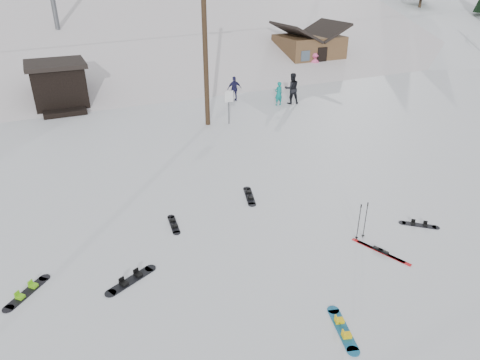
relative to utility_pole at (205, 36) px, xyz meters
name	(u,v)px	position (x,y,z in m)	size (l,w,h in m)	color
ground	(326,289)	(-2.00, -14.00, -4.68)	(200.00, 200.00, 0.00)	white
ski_slope	(95,120)	(-2.00, 41.00, -16.68)	(60.00, 75.00, 45.00)	silver
ridge_right	(333,92)	(36.00, 36.00, -15.68)	(34.00, 85.00, 36.00)	white
treeline_right	(364,30)	(34.00, 28.00, -4.68)	(20.00, 60.00, 10.00)	black
treeline_crest	(61,13)	(-2.00, 72.00, -4.68)	(50.00, 6.00, 10.00)	black
utility_pole	(205,36)	(0.00, 0.00, 0.00)	(2.00, 0.26, 9.00)	#3A2819
trail_sign	(229,101)	(1.10, -0.42, -3.41)	(0.50, 0.09, 1.85)	#595B60
lift_hut	(59,85)	(-7.00, 6.94, -3.32)	(3.40, 4.10, 2.75)	black
cabin	(308,51)	(13.00, 10.00, -3.20)	(5.39, 4.40, 3.77)	brown
hero_snowboard	(343,329)	(-2.48, -15.36, -4.65)	(0.66, 1.56, 0.11)	#176898
hero_skis	(381,251)	(0.51, -13.30, -4.65)	(0.78, 1.86, 0.10)	#AD1114
ski_poles	(362,221)	(0.41, -12.43, -4.02)	(0.35, 0.09, 1.28)	black
board_scatter_a	(131,280)	(-6.70, -11.41, -4.65)	(1.55, 0.90, 0.12)	black
board_scatter_b	(174,224)	(-4.78, -9.14, -4.66)	(0.37, 1.31, 0.09)	black
board_scatter_c	(27,292)	(-9.33, -10.73, -4.65)	(1.20, 1.22, 0.11)	black
board_scatter_d	(419,225)	(2.72, -12.67, -4.66)	(1.05, 0.95, 0.09)	black
board_scatter_f	(249,196)	(-1.58, -8.44, -4.65)	(0.67, 1.51, 0.11)	black
skier_teal	(279,94)	(5.34, 1.55, -3.94)	(0.54, 0.35, 1.48)	#0C7873
skier_dark	(292,88)	(6.28, 1.53, -3.72)	(0.94, 0.73, 1.93)	black
skier_pink	(314,63)	(12.32, 8.02, -3.85)	(1.07, 0.62, 1.66)	#EB5390
skier_navy	(234,89)	(3.26, 3.63, -3.89)	(0.92, 0.38, 1.57)	#1C1B45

